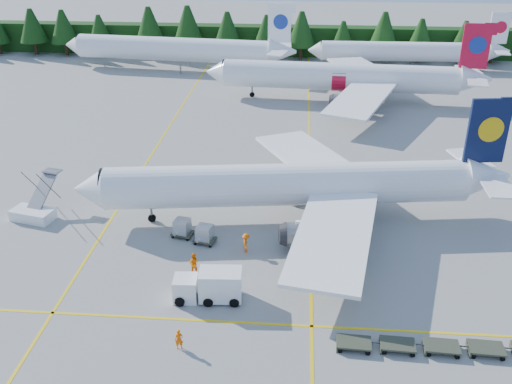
# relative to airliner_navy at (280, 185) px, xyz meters

# --- Properties ---
(ground) EXTENTS (320.00, 320.00, 0.00)m
(ground) POSITION_rel_airliner_navy_xyz_m (-2.85, -10.47, -3.66)
(ground) COLOR gray
(ground) RESTS_ON ground
(taxi_stripe_a) EXTENTS (0.25, 120.00, 0.01)m
(taxi_stripe_a) POSITION_rel_airliner_navy_xyz_m (-16.85, 9.53, -3.65)
(taxi_stripe_a) COLOR yellow
(taxi_stripe_a) RESTS_ON ground
(taxi_stripe_b) EXTENTS (0.25, 120.00, 0.01)m
(taxi_stripe_b) POSITION_rel_airliner_navy_xyz_m (3.15, 9.53, -3.65)
(taxi_stripe_b) COLOR yellow
(taxi_stripe_b) RESTS_ON ground
(taxi_stripe_cross) EXTENTS (80.00, 0.25, 0.01)m
(taxi_stripe_cross) POSITION_rel_airliner_navy_xyz_m (-2.85, -16.47, -3.65)
(taxi_stripe_cross) COLOR yellow
(taxi_stripe_cross) RESTS_ON ground
(treeline_hedge) EXTENTS (220.00, 4.00, 6.00)m
(treeline_hedge) POSITION_rel_airliner_navy_xyz_m (-2.85, 71.53, -0.66)
(treeline_hedge) COLOR black
(treeline_hedge) RESTS_ON ground
(airliner_navy) EXTENTS (41.70, 34.11, 12.16)m
(airliner_navy) POSITION_rel_airliner_navy_xyz_m (0.00, 0.00, 0.00)
(airliner_navy) COLOR white
(airliner_navy) RESTS_ON ground
(airliner_red) EXTENTS (43.83, 35.98, 12.74)m
(airliner_red) POSITION_rel_airliner_navy_xyz_m (7.08, 40.07, 0.17)
(airliner_red) COLOR white
(airliner_red) RESTS_ON ground
(airliner_far_left) EXTENTS (44.38, 8.50, 12.91)m
(airliner_far_left) POSITION_rel_airliner_navy_xyz_m (-24.01, 57.35, 0.39)
(airliner_far_left) COLOR white
(airliner_far_left) RESTS_ON ground
(airliner_far_right) EXTENTS (37.24, 4.15, 10.83)m
(airliner_far_right) POSITION_rel_airliner_navy_xyz_m (20.23, 61.51, -0.26)
(airliner_far_right) COLOR white
(airliner_far_right) RESTS_ON ground
(airstairs) EXTENTS (4.55, 6.18, 3.75)m
(airstairs) POSITION_rel_airliner_navy_xyz_m (-24.55, -1.92, -2.84)
(airstairs) COLOR white
(airstairs) RESTS_ON ground
(service_truck) EXTENTS (5.51, 2.27, 2.61)m
(service_truck) POSITION_rel_airliner_navy_xyz_m (-5.06, -13.73, -2.36)
(service_truck) COLOR white
(service_truck) RESTS_ON ground
(dolly_train) EXTENTS (14.83, 1.87, 0.14)m
(dolly_train) POSITION_rel_airliner_navy_xyz_m (12.26, -18.40, -3.19)
(dolly_train) COLOR #363C2C
(dolly_train) RESTS_ON ground
(uld_pair) EXTENTS (4.55, 2.92, 1.50)m
(uld_pair) POSITION_rel_airliner_navy_xyz_m (-7.86, -4.83, -2.64)
(uld_pair) COLOR #363C2C
(uld_pair) RESTS_ON ground
(crew_a) EXTENTS (0.66, 0.50, 1.61)m
(crew_a) POSITION_rel_airliner_navy_xyz_m (-6.24, -19.61, -2.85)
(crew_a) COLOR #FF6205
(crew_a) RESTS_ON ground
(crew_b) EXTENTS (1.00, 0.81, 1.95)m
(crew_b) POSITION_rel_airliner_navy_xyz_m (-6.87, -10.22, -2.68)
(crew_b) COLOR orange
(crew_b) RESTS_ON ground
(crew_c) EXTENTS (0.59, 0.82, 1.88)m
(crew_c) POSITION_rel_airliner_navy_xyz_m (-2.72, -6.56, -2.71)
(crew_c) COLOR #F86005
(crew_c) RESTS_ON ground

